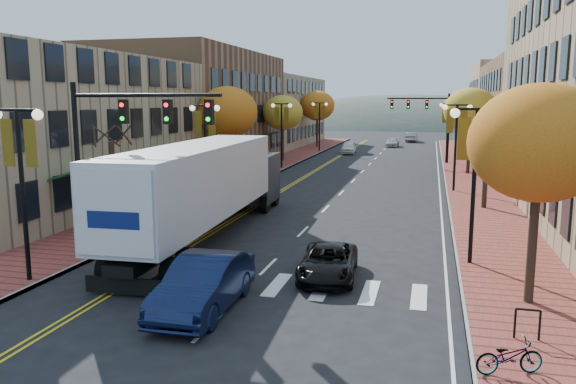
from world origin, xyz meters
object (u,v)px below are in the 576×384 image
Objects in this scene: black_suv at (328,262)px; bicycle at (509,357)px; navy_sedan at (204,284)px; semi_truck at (208,183)px.

black_suv is 8.29m from bicycle.
navy_sedan is 5.10m from black_suv.
bicycle is (11.78, -10.94, -2.01)m from semi_truck.
navy_sedan is (3.37, -8.64, -1.75)m from semi_truck.
semi_truck is 3.54× the size of navy_sedan.
navy_sedan is at bearing 54.49° from bicycle.
semi_truck reaches higher than black_suv.
black_suv is (6.45, -4.59, -1.99)m from semi_truck.
black_suv reaches higher than bicycle.
black_suv is 2.68× the size of bicycle.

